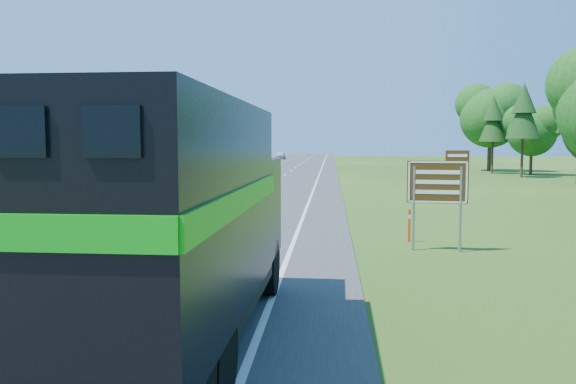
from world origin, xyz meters
name	(u,v)px	position (x,y,z in m)	size (l,w,h in m)	color
road	(261,178)	(0.00, 50.00, 0.02)	(15.00, 260.00, 0.04)	#38383A
lane_markings	(261,178)	(0.00, 50.00, 0.04)	(11.15, 260.00, 0.01)	yellow
horse_truck	(165,222)	(4.14, 4.68, 2.17)	(2.99, 9.04, 3.98)	black
white_suv	(199,176)	(-3.26, 37.83, 0.91)	(2.89, 6.26, 1.74)	silver
far_car	(281,155)	(-4.02, 115.43, 0.87)	(1.97, 4.89, 1.67)	silver
exit_sign	(439,186)	(10.15, 13.93, 2.07)	(1.88, 0.27, 3.20)	gray
delineator	(409,225)	(9.48, 15.51, 0.61)	(0.09, 0.05, 1.14)	#ED3D0C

